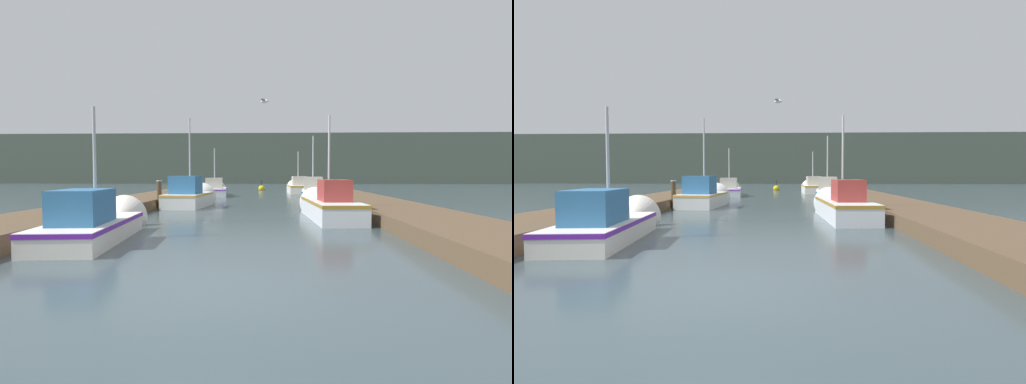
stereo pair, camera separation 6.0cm
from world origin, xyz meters
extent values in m
plane|color=#38474C|center=(0.00, 0.00, 0.00)|extent=(200.00, 200.00, 0.00)
cube|color=brown|center=(-5.75, 16.00, 0.22)|extent=(2.80, 40.00, 0.44)
cube|color=brown|center=(5.75, 16.00, 0.22)|extent=(2.80, 40.00, 0.44)
cube|color=#424C42|center=(0.00, 64.24, 3.94)|extent=(120.00, 16.00, 7.87)
cube|color=silver|center=(-3.39, 3.88, 0.26)|extent=(1.94, 4.44, 0.51)
cube|color=#6120A1|center=(-3.39, 3.88, 0.45)|extent=(1.97, 4.47, 0.10)
cone|color=silver|center=(-3.66, 6.49, 0.26)|extent=(1.52, 1.07, 1.44)
cube|color=#2D6699|center=(-3.34, 3.35, 0.91)|extent=(1.20, 1.80, 0.78)
cylinder|color=#B2B2B7|center=(-3.43, 4.21, 1.93)|extent=(0.08, 0.08, 2.83)
cube|color=silver|center=(3.17, 8.87, 0.35)|extent=(1.76, 5.01, 0.70)
cube|color=#A27724|center=(3.17, 8.87, 0.64)|extent=(1.79, 5.04, 0.10)
cone|color=silver|center=(3.01, 11.81, 0.35)|extent=(1.47, 1.05, 1.42)
cube|color=#99332D|center=(3.20, 8.25, 1.07)|extent=(1.04, 1.44, 0.75)
cylinder|color=#B2B2B7|center=(3.15, 9.24, 2.25)|extent=(0.08, 0.08, 3.10)
cube|color=silver|center=(-3.08, 13.80, 0.34)|extent=(1.92, 3.84, 0.68)
cube|color=gold|center=(-3.08, 13.80, 0.62)|extent=(1.95, 3.88, 0.10)
cone|color=silver|center=(-2.92, 16.10, 0.34)|extent=(1.64, 0.98, 1.59)
cube|color=#2D6699|center=(-3.11, 13.33, 1.11)|extent=(1.40, 1.54, 0.85)
cylinder|color=#B2B2B7|center=(-3.06, 14.08, 2.54)|extent=(0.08, 0.08, 3.72)
cube|color=silver|center=(3.56, 19.03, 0.31)|extent=(1.70, 4.61, 0.61)
cube|color=blue|center=(3.56, 19.03, 0.55)|extent=(1.73, 4.64, 0.10)
cone|color=silver|center=(3.77, 21.73, 0.31)|extent=(1.35, 0.99, 1.29)
cube|color=#B2AD9E|center=(3.52, 18.47, 1.03)|extent=(1.18, 1.50, 0.84)
cylinder|color=#B2B2B7|center=(3.59, 19.37, 2.29)|extent=(0.08, 0.08, 3.36)
cube|color=silver|center=(-3.17, 23.21, 0.29)|extent=(2.15, 4.60, 0.57)
cube|color=purple|center=(-3.17, 23.21, 0.51)|extent=(2.19, 4.63, 0.10)
cone|color=silver|center=(-3.45, 25.97, 0.29)|extent=(1.73, 1.25, 1.62)
cube|color=#B2AD9E|center=(-3.11, 22.66, 0.95)|extent=(1.30, 1.36, 0.75)
cylinder|color=#B2B2B7|center=(-3.20, 23.55, 2.04)|extent=(0.08, 0.08, 2.92)
cube|color=silver|center=(3.22, 27.47, 0.34)|extent=(1.79, 4.27, 0.68)
cube|color=#BE8D2F|center=(3.22, 27.47, 0.62)|extent=(1.82, 4.30, 0.10)
cone|color=silver|center=(3.13, 29.98, 0.34)|extent=(1.59, 0.84, 1.56)
cube|color=#B2AD9E|center=(3.24, 26.95, 1.04)|extent=(1.15, 1.66, 0.72)
cylinder|color=#B2B2B7|center=(3.21, 27.79, 2.07)|extent=(0.08, 0.08, 2.79)
cylinder|color=#473523|center=(-4.23, 12.73, 0.65)|extent=(0.22, 0.22, 1.29)
cylinder|color=silver|center=(-4.23, 12.73, 1.31)|extent=(0.25, 0.25, 0.04)
cylinder|color=#473523|center=(-4.55, 32.65, 0.47)|extent=(0.20, 0.20, 0.93)
cylinder|color=silver|center=(-4.55, 32.65, 0.95)|extent=(0.23, 0.23, 0.04)
cylinder|color=#473523|center=(-4.29, 20.73, 0.64)|extent=(0.22, 0.22, 1.28)
cylinder|color=silver|center=(-4.29, 20.73, 1.30)|extent=(0.26, 0.26, 0.04)
sphere|color=gold|center=(0.02, 32.69, 0.17)|extent=(0.63, 0.63, 0.63)
cylinder|color=black|center=(0.02, 32.69, 0.74)|extent=(0.06, 0.06, 0.50)
ellipsoid|color=white|center=(0.79, 7.55, 4.03)|extent=(0.31, 0.22, 0.12)
cube|color=gray|center=(0.75, 7.42, 4.05)|extent=(0.20, 0.30, 0.07)
cube|color=gray|center=(0.84, 7.68, 4.05)|extent=(0.20, 0.30, 0.07)
camera|label=1|loc=(1.05, -5.68, 1.68)|focal=28.00mm
camera|label=2|loc=(1.11, -5.68, 1.68)|focal=28.00mm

